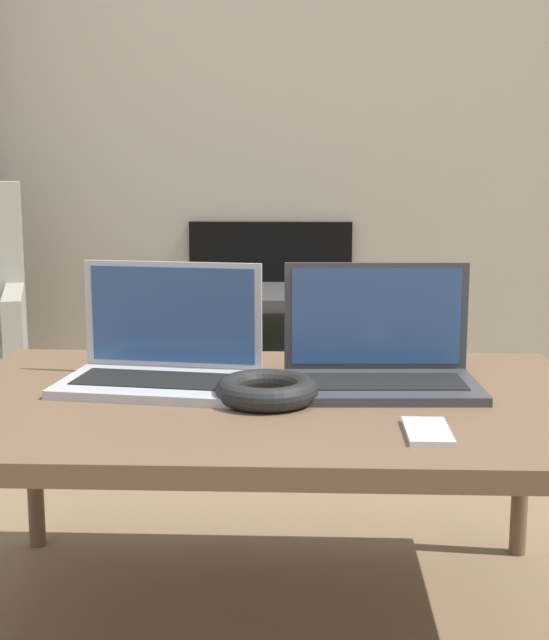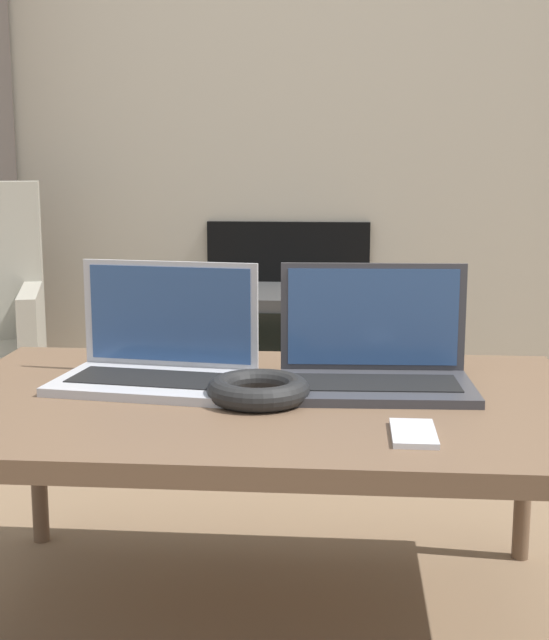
% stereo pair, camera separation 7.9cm
% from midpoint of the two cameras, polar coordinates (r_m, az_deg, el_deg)
% --- Properties ---
extents(wall_back, '(7.00, 0.08, 2.60)m').
position_cam_midpoint_polar(wall_back, '(3.44, 0.41, 17.66)').
color(wall_back, '#B7AD99').
rests_on(wall_back, ground_plane).
extents(table, '(1.14, 0.73, 0.44)m').
position_cam_midpoint_polar(table, '(1.59, -1.87, -6.02)').
color(table, brown).
rests_on(table, ground_plane).
extents(laptop_left, '(0.37, 0.27, 0.22)m').
position_cam_midpoint_polar(laptop_left, '(1.67, -8.49, -2.40)').
color(laptop_left, '#B2B2B7').
rests_on(laptop_left, table).
extents(laptop_right, '(0.36, 0.24, 0.22)m').
position_cam_midpoint_polar(laptop_right, '(1.65, 5.37, -2.54)').
color(laptop_right, '#38383D').
rests_on(laptop_right, table).
extents(headphones, '(0.18, 0.18, 0.04)m').
position_cam_midpoint_polar(headphones, '(1.54, -2.15, -4.50)').
color(headphones, black).
rests_on(headphones, table).
extents(phone, '(0.07, 0.13, 0.01)m').
position_cam_midpoint_polar(phone, '(1.38, 8.14, -7.08)').
color(phone, silver).
rests_on(phone, table).
extents(tv, '(0.53, 0.46, 0.39)m').
position_cam_midpoint_polar(tv, '(3.21, -1.15, -1.52)').
color(tv, '#383838').
rests_on(tv, ground_plane).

